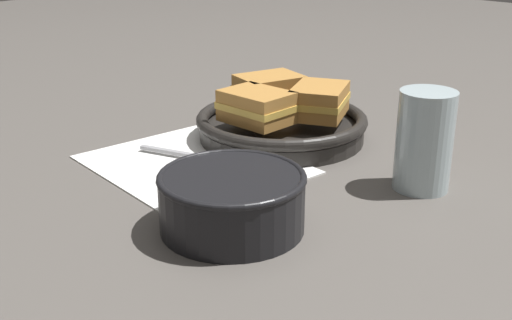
# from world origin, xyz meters

# --- Properties ---
(ground_plane) EXTENTS (4.00, 4.00, 0.00)m
(ground_plane) POSITION_xyz_m (0.00, 0.00, 0.00)
(ground_plane) COLOR #56514C
(napkin) EXTENTS (0.30, 0.26, 0.00)m
(napkin) POSITION_xyz_m (-0.07, 0.00, 0.00)
(napkin) COLOR white
(napkin) RESTS_ON ground_plane
(soup_bowl) EXTENTS (0.16, 0.16, 0.07)m
(soup_bowl) POSITION_xyz_m (0.10, -0.09, 0.04)
(soup_bowl) COLOR black
(soup_bowl) RESTS_ON ground_plane
(spoon) EXTENTS (0.17, 0.08, 0.01)m
(spoon) POSITION_xyz_m (-0.05, 0.02, 0.01)
(spoon) COLOR #9E9EA3
(spoon) RESTS_ON napkin
(skillet) EXTENTS (0.26, 0.26, 0.04)m
(skillet) POSITION_xyz_m (-0.06, 0.17, 0.02)
(skillet) COLOR black
(skillet) RESTS_ON ground_plane
(sandwich_near_left) EXTENTS (0.11, 0.12, 0.05)m
(sandwich_near_left) POSITION_xyz_m (-0.01, 0.20, 0.07)
(sandwich_near_left) COLOR #B27A38
(sandwich_near_left) RESTS_ON skillet
(sandwich_near_right) EXTENTS (0.10, 0.12, 0.05)m
(sandwich_near_right) POSITION_xyz_m (-0.11, 0.19, 0.07)
(sandwich_near_right) COLOR #B27A38
(sandwich_near_right) RESTS_ON skillet
(sandwich_far_left) EXTENTS (0.10, 0.08, 0.05)m
(sandwich_far_left) POSITION_xyz_m (-0.06, 0.11, 0.07)
(sandwich_far_left) COLOR #B27A38
(sandwich_far_left) RESTS_ON skillet
(drinking_glass) EXTENTS (0.07, 0.07, 0.13)m
(drinking_glass) POSITION_xyz_m (0.19, 0.15, 0.06)
(drinking_glass) COLOR silver
(drinking_glass) RESTS_ON ground_plane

